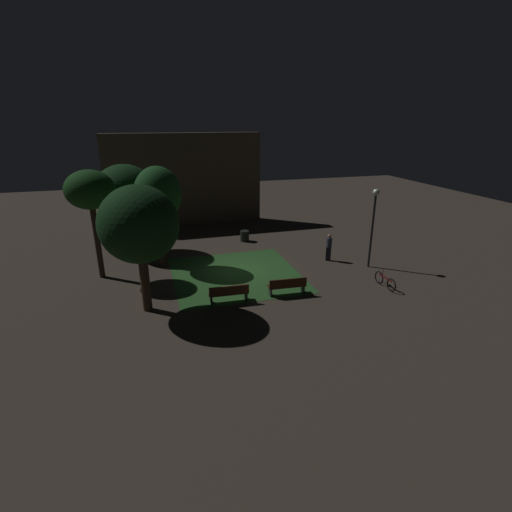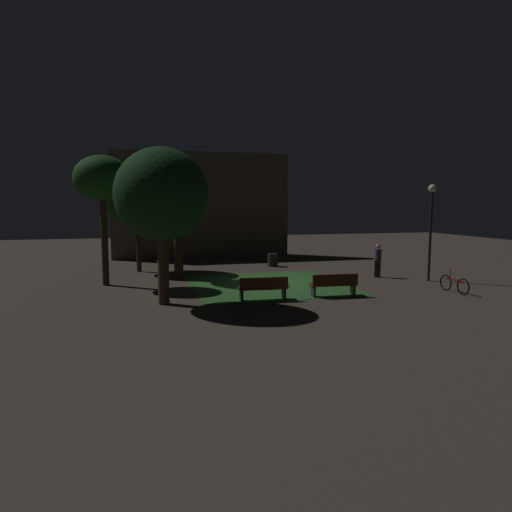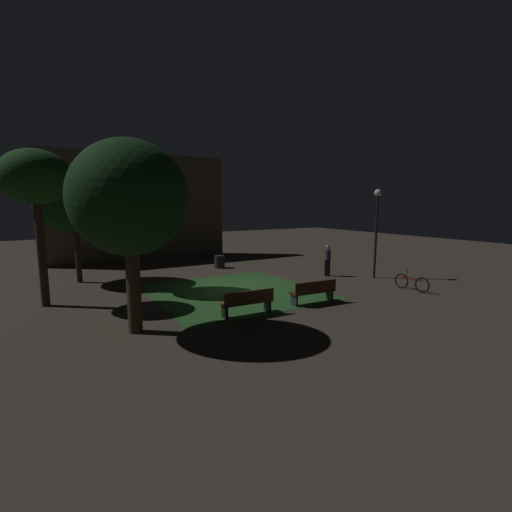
# 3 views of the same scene
# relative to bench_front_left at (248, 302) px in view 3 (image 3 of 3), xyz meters

# --- Properties ---
(ground_plane) EXTENTS (60.00, 60.00, 0.00)m
(ground_plane) POSITION_rel_bench_front_left_xyz_m (1.41, 3.53, -0.48)
(ground_plane) COLOR #473D33
(grass_lawn) EXTENTS (6.62, 6.81, 0.01)m
(grass_lawn) POSITION_rel_bench_front_left_xyz_m (1.08, 3.13, -0.48)
(grass_lawn) COLOR #2D6028
(grass_lawn) RESTS_ON ground
(bench_front_left) EXTENTS (1.82, 0.56, 0.88)m
(bench_front_left) POSITION_rel_bench_front_left_xyz_m (0.00, 0.00, 0.00)
(bench_front_left) COLOR brown
(bench_front_left) RESTS_ON ground
(bench_by_lamp) EXTENTS (1.83, 0.60, 0.88)m
(bench_by_lamp) POSITION_rel_bench_front_left_xyz_m (2.81, 0.00, 0.00)
(bench_by_lamp) COLOR #422314
(bench_by_lamp) RESTS_ON ground
(tree_back_right) EXTENTS (2.49, 2.49, 5.57)m
(tree_back_right) POSITION_rel_bench_front_left_xyz_m (-2.55, 5.53, 3.53)
(tree_back_right) COLOR #2D2116
(tree_back_right) RESTS_ON ground
(tree_tall_center) EXTENTS (2.37, 2.37, 5.58)m
(tree_tall_center) POSITION_rel_bench_front_left_xyz_m (-5.76, 4.79, 4.06)
(tree_tall_center) COLOR #38281C
(tree_tall_center) RESTS_ON ground
(tree_near_wall) EXTENTS (3.46, 3.46, 5.39)m
(tree_near_wall) POSITION_rel_bench_front_left_xyz_m (-4.33, 8.56, 3.39)
(tree_near_wall) COLOR #38281C
(tree_near_wall) RESTS_ON ground
(tree_back_left) EXTENTS (3.23, 3.23, 5.46)m
(tree_back_left) POSITION_rel_bench_front_left_xyz_m (-3.55, 0.34, 3.35)
(tree_back_left) COLOR #423021
(tree_back_left) RESTS_ON ground
(lamp_post_path_center) EXTENTS (0.36, 0.36, 4.40)m
(lamp_post_path_center) POSITION_rel_bench_front_left_xyz_m (8.52, 2.13, 2.52)
(lamp_post_path_center) COLOR black
(lamp_post_path_center) RESTS_ON ground
(trash_bin) EXTENTS (0.59, 0.59, 0.72)m
(trash_bin) POSITION_rel_bench_front_left_xyz_m (3.03, 8.69, -0.12)
(trash_bin) COLOR black
(trash_bin) RESTS_ON ground
(bicycle) EXTENTS (0.13, 1.63, 0.93)m
(bicycle) POSITION_rel_bench_front_left_xyz_m (7.76, -0.55, -0.14)
(bicycle) COLOR black
(bicycle) RESTS_ON ground
(pedestrian) EXTENTS (0.34, 0.32, 1.61)m
(pedestrian) POSITION_rel_bench_front_left_xyz_m (6.79, 3.68, 0.37)
(pedestrian) COLOR black
(pedestrian) RESTS_ON ground
(building_wall_backdrop) EXTENTS (11.67, 0.80, 6.90)m
(building_wall_backdrop) POSITION_rel_bench_front_left_xyz_m (-0.15, 14.27, 2.97)
(building_wall_backdrop) COLOR brown
(building_wall_backdrop) RESTS_ON ground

